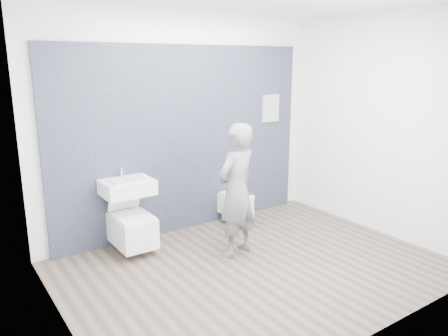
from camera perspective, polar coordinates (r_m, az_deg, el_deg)
ground at (r=4.92m, az=4.07°, el=-12.80°), size 4.00×4.00×0.00m
room_shell at (r=4.42m, az=4.45°, el=7.80°), size 4.00×4.00×4.00m
tile_wall at (r=6.03m, az=-4.73°, el=-7.62°), size 3.60×0.06×2.40m
washbasin at (r=5.19m, az=-12.51°, el=-2.41°), size 0.58×0.43×0.43m
toilet_square at (r=5.27m, az=-11.91°, el=-7.69°), size 0.41×0.60×0.77m
toilet_rounded at (r=6.01m, az=1.85°, el=-4.82°), size 0.32×0.55×0.30m
info_placard at (r=6.75m, az=5.78°, el=-5.27°), size 0.29×0.03×0.39m
visitor at (r=4.95m, az=1.63°, el=-2.96°), size 0.64×0.51×1.54m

